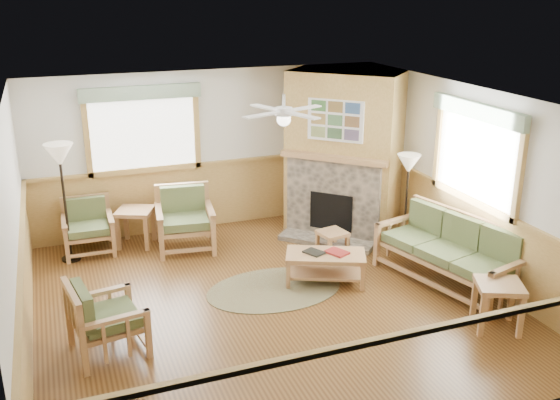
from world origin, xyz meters
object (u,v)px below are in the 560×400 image
object	(u,v)px
sofa	(448,252)
coffee_table	(325,268)
armchair_left	(107,317)
armchair_back_right	(185,220)
floor_lamp_right	(406,203)
footstool	(332,242)
end_table_sofa	(497,306)
end_table_chairs	(136,227)
floor_lamp_left	(65,203)
armchair_back_left	(88,227)

from	to	relation	value
sofa	coffee_table	size ratio (longest dim) A/B	1.88
armchair_left	armchair_back_right	bearing A→B (deg)	-38.72
floor_lamp_right	armchair_back_right	bearing A→B (deg)	158.21
sofa	floor_lamp_right	size ratio (longest dim) A/B	1.32
sofa	footstool	xyz separation A→B (m)	(-1.05, 1.54, -0.30)
footstool	end_table_sofa	bearing A→B (deg)	-72.09
sofa	footstool	distance (m)	1.89
end_table_chairs	footstool	distance (m)	3.16
armchair_back_right	floor_lamp_left	bearing A→B (deg)	-178.99
sofa	coffee_table	distance (m)	1.73
footstool	armchair_back_left	bearing A→B (deg)	159.06
armchair_back_left	armchair_left	world-z (taller)	armchair_left
armchair_left	coffee_table	bearing A→B (deg)	-85.82
end_table_sofa	floor_lamp_left	world-z (taller)	floor_lamp_left
end_table_sofa	floor_lamp_left	size ratio (longest dim) A/B	0.33
armchair_back_left	floor_lamp_left	world-z (taller)	floor_lamp_left
end_table_sofa	floor_lamp_right	xyz separation A→B (m)	(0.20, 2.47, 0.49)
sofa	coffee_table	bearing A→B (deg)	-126.42
footstool	floor_lamp_right	distance (m)	1.30
armchair_back_right	armchair_left	xyz separation A→B (m)	(-1.48, -2.61, -0.05)
armchair_back_left	armchair_left	bearing A→B (deg)	-89.43
armchair_back_right	armchair_left	bearing A→B (deg)	-112.10
sofa	floor_lamp_left	size ratio (longest dim) A/B	1.13
coffee_table	end_table_chairs	distance (m)	3.25
end_table_chairs	end_table_sofa	distance (m)	5.60
end_table_chairs	end_table_sofa	size ratio (longest dim) A/B	1.02
sofa	end_table_chairs	size ratio (longest dim) A/B	3.40
floor_lamp_right	end_table_sofa	bearing A→B (deg)	-94.62
end_table_chairs	floor_lamp_left	bearing A→B (deg)	-167.79
end_table_sofa	floor_lamp_right	bearing A→B (deg)	85.38
armchair_left	end_table_chairs	distance (m)	3.13
armchair_left	footstool	xyz separation A→B (m)	(3.59, 1.63, -0.26)
armchair_back_right	end_table_sofa	world-z (taller)	armchair_back_right
floor_lamp_left	end_table_sofa	bearing A→B (deg)	-39.68
footstool	floor_lamp_left	size ratio (longest dim) A/B	0.22
coffee_table	end_table_sofa	xyz separation A→B (m)	(1.44, -1.88, 0.08)
floor_lamp_left	floor_lamp_right	xyz separation A→B (m)	(4.97, -1.48, -0.13)
floor_lamp_right	armchair_back_left	bearing A→B (deg)	160.24
armchair_back_right	end_table_chairs	size ratio (longest dim) A/B	1.59
end_table_sofa	floor_lamp_left	bearing A→B (deg)	140.32
armchair_back_right	footstool	bearing A→B (deg)	-17.27
floor_lamp_left	floor_lamp_right	size ratio (longest dim) A/B	1.17
coffee_table	footstool	bearing A→B (deg)	83.67
sofa	armchair_back_left	world-z (taller)	sofa
coffee_table	floor_lamp_right	size ratio (longest dim) A/B	0.70
armchair_back_right	floor_lamp_left	xyz separation A→B (m)	(-1.75, 0.20, 0.43)
footstool	floor_lamp_left	world-z (taller)	floor_lamp_left
coffee_table	sofa	bearing A→B (deg)	2.54
sofa	floor_lamp_left	distance (m)	5.63
armchair_back_right	armchair_left	distance (m)	3.00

